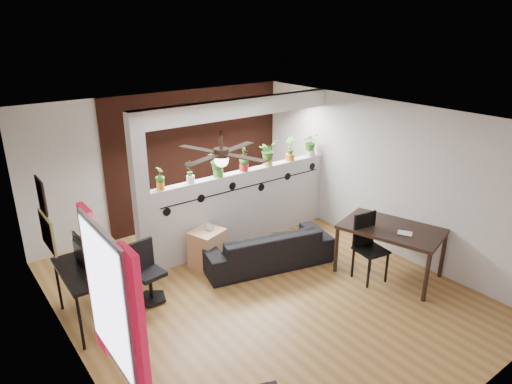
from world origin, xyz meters
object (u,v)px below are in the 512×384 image
Objects in this scene: potted_plant_3 at (244,158)px; potted_plant_0 at (160,178)px; potted_plant_4 at (268,152)px; potted_plant_5 at (290,148)px; computer_desk at (85,274)px; cup at (209,227)px; folding_chair at (367,241)px; sofa at (266,247)px; office_chair at (148,275)px; ceiling_fan at (221,156)px; dining_table at (391,233)px; potted_plant_1 at (190,171)px; potted_plant_2 at (218,162)px; potted_plant_6 at (311,144)px; cube_shelf at (208,248)px.

potted_plant_0 is at bearing 180.00° from potted_plant_3.
potted_plant_4 is 1.02× the size of potted_plant_5.
potted_plant_5 is at bearing 9.96° from computer_desk.
folding_chair reaches higher than cup.
potted_plant_5 is 0.23× the size of sofa.
potted_plant_0 is at bearing 48.59° from office_chair.
ceiling_fan is 2.28m from cup.
folding_chair is (-0.35, 0.16, -0.10)m from dining_table.
potted_plant_4 reaches higher than potted_plant_5.
potted_plant_4 reaches higher than potted_plant_1.
potted_plant_3 is (1.58, 0.00, 0.04)m from potted_plant_0.
cup is (-0.43, -0.36, -0.93)m from potted_plant_2.
office_chair reaches higher than cup.
potted_plant_1 is 2.63m from potted_plant_6.
computer_desk is at bearing -166.71° from potted_plant_3.
dining_table is (2.73, -0.53, -1.58)m from ceiling_fan.
dining_table is (0.07, -2.33, -0.86)m from potted_plant_5.
potted_plant_4 is 0.53m from potted_plant_5.
potted_plant_5 is 2.48m from dining_table.
potted_plant_4 is 1.74m from sofa.
cup is 0.14× the size of office_chair.
potted_plant_2 is 1.02× the size of potted_plant_5.
ceiling_fan is 3.29× the size of potted_plant_0.
potted_plant_6 is at bearing 0.00° from potted_plant_5.
potted_plant_4 reaches higher than potted_plant_3.
ceiling_fan is 2.22m from potted_plant_2.
office_chair reaches higher than cube_shelf.
computer_desk is at bearing -160.15° from potted_plant_1.
office_chair is at bearing 154.03° from dining_table.
potted_plant_1 is 0.44× the size of office_chair.
potted_plant_5 reaches higher than folding_chair.
computer_desk is 0.91m from office_chair.
office_chair is at bearing 177.84° from cube_shelf.
potted_plant_5 is at bearing 0.00° from potted_plant_1.
potted_plant_4 reaches higher than potted_plant_0.
dining_table is at bearing -60.97° from cube_shelf.
office_chair is at bearing -148.43° from potted_plant_1.
computer_desk is at bearing -179.04° from office_chair.
dining_table is (-0.45, -2.33, -0.86)m from potted_plant_6.
potted_plant_3 reaches higher than computer_desk.
dining_table is at bearing -25.27° from folding_chair.
potted_plant_2 reaches higher than sofa.
office_chair is at bearing -131.41° from potted_plant_0.
cube_shelf is (-1.53, -0.36, -1.29)m from potted_plant_4.
potted_plant_2 is 1.05m from potted_plant_4.
folding_chair reaches higher than office_chair.
dining_table reaches higher than cube_shelf.
computer_desk is 4.09m from folding_chair.
cube_shelf is at bearing 134.66° from folding_chair.
potted_plant_3 is 1.58m from potted_plant_6.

